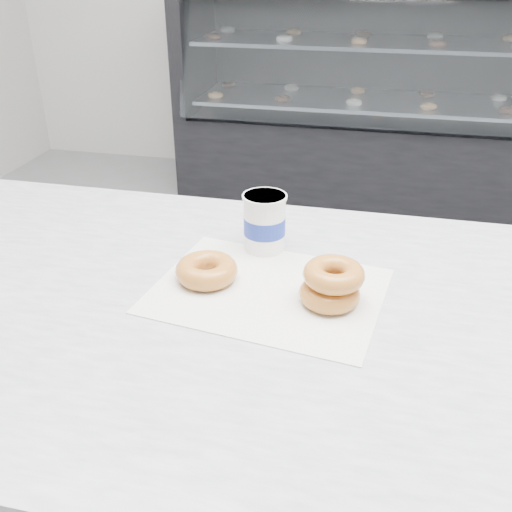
{
  "coord_description": "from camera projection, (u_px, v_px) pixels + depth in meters",
  "views": [
    {
      "loc": [
        -0.02,
        -1.28,
        1.36
      ],
      "look_at": [
        -0.2,
        -0.51,
        0.94
      ],
      "focal_mm": 40.0,
      "sensor_mm": 36.0,
      "label": 1
    }
  ],
  "objects": [
    {
      "name": "wax_paper",
      "position": [
        268.0,
        291.0,
        0.87
      ],
      "size": [
        0.37,
        0.3,
        0.0
      ],
      "primitive_type": "cube",
      "rotation": [
        0.0,
        0.0,
        -0.14
      ],
      "color": "silver",
      "rests_on": "counter"
    },
    {
      "name": "donut_single",
      "position": [
        207.0,
        270.0,
        0.89
      ],
      "size": [
        0.13,
        0.13,
        0.03
      ],
      "primitive_type": "torus",
      "rotation": [
        0.0,
        0.0,
        0.38
      ],
      "color": "#BB8633",
      "rests_on": "wax_paper"
    },
    {
      "name": "display_case",
      "position": [
        389.0,
        117.0,
        3.32
      ],
      "size": [
        2.4,
        0.74,
        1.25
      ],
      "color": "black",
      "rests_on": "ground"
    },
    {
      "name": "donut_stack",
      "position": [
        332.0,
        284.0,
        0.82
      ],
      "size": [
        0.13,
        0.13,
        0.06
      ],
      "color": "#BB8633",
      "rests_on": "wax_paper"
    },
    {
      "name": "ground",
      "position": [
        356.0,
        454.0,
        1.74
      ],
      "size": [
        5.0,
        5.0,
        0.0
      ],
      "primitive_type": "plane",
      "color": "gray",
      "rests_on": "ground"
    },
    {
      "name": "coffee_cup",
      "position": [
        265.0,
        222.0,
        0.97
      ],
      "size": [
        0.08,
        0.08,
        0.1
      ],
      "rotation": [
        0.0,
        0.0,
        0.09
      ],
      "color": "white",
      "rests_on": "counter"
    }
  ]
}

